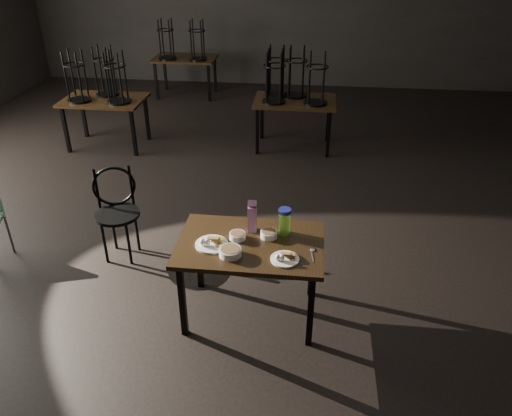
# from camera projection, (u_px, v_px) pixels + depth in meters

# --- Properties ---
(room) EXTENTS (12.00, 12.04, 3.22)m
(room) POSITION_uv_depth(u_px,v_px,m) (208.00, 13.00, 4.44)
(room) COLOR black
(room) RESTS_ON ground
(main_table) EXTENTS (1.20, 0.80, 0.75)m
(main_table) POSITION_uv_depth(u_px,v_px,m) (250.00, 251.00, 4.12)
(main_table) COLOR black
(main_table) RESTS_ON ground
(plate_left) EXTENTS (0.27, 0.27, 0.09)m
(plate_left) POSITION_uv_depth(u_px,v_px,m) (211.00, 243.00, 4.04)
(plate_left) COLOR white
(plate_left) RESTS_ON main_table
(plate_right) EXTENTS (0.23, 0.23, 0.07)m
(plate_right) POSITION_uv_depth(u_px,v_px,m) (285.00, 258.00, 3.86)
(plate_right) COLOR white
(plate_right) RESTS_ON main_table
(bowl_near) EXTENTS (0.14, 0.14, 0.05)m
(bowl_near) POSITION_uv_depth(u_px,v_px,m) (238.00, 236.00, 4.12)
(bowl_near) COLOR white
(bowl_near) RESTS_ON main_table
(bowl_far) EXTENTS (0.14, 0.14, 0.06)m
(bowl_far) POSITION_uv_depth(u_px,v_px,m) (269.00, 234.00, 4.14)
(bowl_far) COLOR white
(bowl_far) RESTS_ON main_table
(bowl_big) EXTENTS (0.18, 0.18, 0.06)m
(bowl_big) POSITION_uv_depth(u_px,v_px,m) (230.00, 252.00, 3.91)
(bowl_big) COLOR white
(bowl_big) RESTS_ON main_table
(juice_carton) EXTENTS (0.08, 0.08, 0.29)m
(juice_carton) POSITION_uv_depth(u_px,v_px,m) (252.00, 217.00, 4.18)
(juice_carton) COLOR #8C1977
(juice_carton) RESTS_ON main_table
(water_bottle) EXTENTS (0.13, 0.13, 0.24)m
(water_bottle) POSITION_uv_depth(u_px,v_px,m) (285.00, 221.00, 4.14)
(water_bottle) COLOR #92EC45
(water_bottle) RESTS_ON main_table
(spoon) EXTENTS (0.05, 0.20, 0.01)m
(spoon) POSITION_uv_depth(u_px,v_px,m) (313.00, 251.00, 3.98)
(spoon) COLOR silver
(spoon) RESTS_ON main_table
(bentwood_chair) EXTENTS (0.50, 0.49, 0.94)m
(bentwood_chair) POSITION_uv_depth(u_px,v_px,m) (116.00, 206.00, 5.00)
(bentwood_chair) COLOR black
(bentwood_chair) RESTS_ON ground
(bg_table_left) EXTENTS (1.20, 0.80, 1.48)m
(bg_table_left) POSITION_uv_depth(u_px,v_px,m) (103.00, 97.00, 7.39)
(bg_table_left) COLOR black
(bg_table_left) RESTS_ON ground
(bg_table_right) EXTENTS (1.20, 0.80, 1.48)m
(bg_table_right) POSITION_uv_depth(u_px,v_px,m) (293.00, 96.00, 7.35)
(bg_table_right) COLOR black
(bg_table_right) RESTS_ON ground
(bg_table_far) EXTENTS (1.20, 0.80, 1.48)m
(bg_table_far) POSITION_uv_depth(u_px,v_px,m) (184.00, 58.00, 9.65)
(bg_table_far) COLOR black
(bg_table_far) RESTS_ON ground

